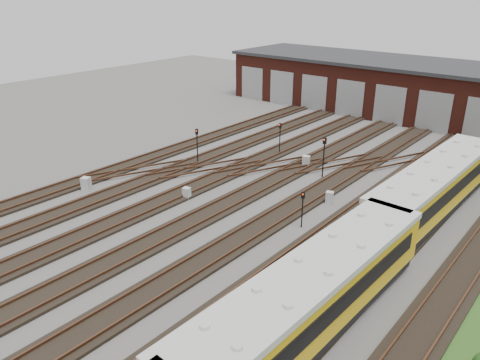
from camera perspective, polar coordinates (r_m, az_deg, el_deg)
The scene contains 13 objects.
ground at distance 29.44m, azimuth -6.17°, elevation -7.97°, with size 120.00×120.00×0.00m, color #413F3D.
track_network at distance 29.84m, azimuth -5.59°, elevation -7.25°, with size 30.40×70.00×0.33m.
maintenance_shed at distance 61.35m, azimuth 21.81°, elevation 10.11°, with size 51.00×12.50×6.35m.
metro_train at distance 21.63m, azimuth 8.65°, elevation -14.17°, with size 3.43×48.59×3.41m.
signal_mast_0 at distance 41.46m, azimuth -5.26°, elevation 4.60°, with size 0.29×0.28×3.34m.
signal_mast_1 at distance 43.86m, azimuth 4.89°, elevation 5.47°, with size 0.27×0.26×3.14m.
signal_mast_2 at distance 39.18m, azimuth 10.19°, elevation 3.37°, with size 0.29×0.27×3.45m.
signal_mast_3 at distance 30.86m, azimuth 7.63°, elevation -3.01°, with size 0.25×0.24×2.58m.
relay_cabinet_0 at distance 38.50m, azimuth -18.24°, elevation -0.46°, with size 0.65×0.55×1.09m, color #B7BABD.
relay_cabinet_1 at distance 41.77m, azimuth 8.06°, elevation 2.26°, with size 0.61×0.51×1.02m, color #B7BABD.
relay_cabinet_2 at distance 35.43m, azimuth -6.52°, elevation -1.61°, with size 0.54×0.45×0.89m, color #B7BABD.
relay_cabinet_3 at distance 35.12m, azimuth 10.85°, elevation -2.10°, with size 0.54×0.45×0.91m, color #B7BABD.
relay_cabinet_4 at distance 34.31m, azimuth 19.86°, elevation -3.57°, with size 0.66×0.55×1.10m, color #B7BABD.
Camera 1 is at (18.50, -17.32, 14.99)m, focal length 35.00 mm.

